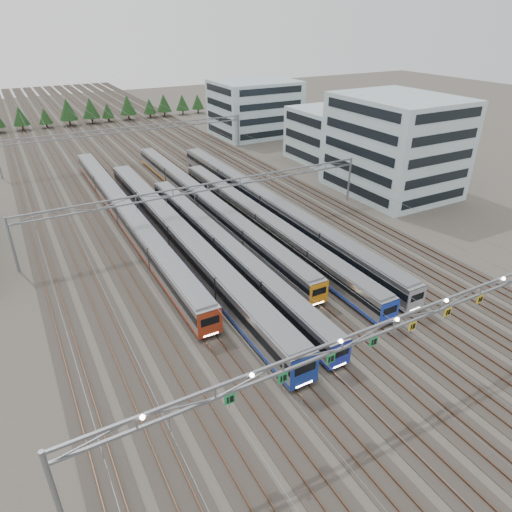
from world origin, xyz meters
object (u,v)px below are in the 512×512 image
train_f (267,204)px  gantry_near (394,327)px  gantry_far (130,133)px  train_e (263,222)px  gantry_mid (208,192)px  depot_bldg_south (395,145)px  train_b (179,236)px  depot_bldg_mid (327,135)px  train_c (222,246)px  train_a (126,214)px  train_d (204,202)px  depot_bldg_north (255,108)px

train_f → gantry_near: size_ratio=1.21×
gantry_near → gantry_far: gantry_near is taller
train_e → train_f: train_f is taller
gantry_mid → depot_bldg_south: 38.52m
gantry_far → train_b: bearing=-97.8°
train_e → depot_bldg_mid: depot_bldg_mid is taller
train_f → depot_bldg_mid: bearing=37.5°
train_c → depot_bldg_mid: depot_bldg_mid is taller
train_a → depot_bldg_south: (49.68, -7.82, 6.82)m
train_a → train_d: 13.52m
train_e → gantry_far: gantry_far is taller
gantry_near → train_a: bearing=103.1°
train_e → gantry_near: size_ratio=1.00×
gantry_mid → train_d: bearing=72.9°
train_f → depot_bldg_north: 59.78m
depot_bldg_mid → train_b: bearing=-149.3°
depot_bldg_mid → depot_bldg_north: bearing=94.5°
train_b → train_c: (4.50, -5.28, -0.35)m
gantry_mid → depot_bldg_north: (38.04, 54.40, 0.97)m
gantry_far → gantry_mid: bearing=-90.0°
gantry_far → depot_bldg_mid: 45.75m
train_d → gantry_far: bearing=93.4°
train_f → depot_bldg_north: size_ratio=3.11×
train_e → gantry_near: bearing=-101.0°
train_c → train_f: 17.35m
depot_bldg_south → depot_bldg_mid: 23.72m
train_c → train_e: 10.02m
gantry_mid → depot_bldg_mid: bearing=30.3°
train_d → gantry_mid: size_ratio=1.20×
train_b → gantry_mid: (6.75, 4.39, 4.13)m
gantry_mid → depot_bldg_south: bearing=0.3°
train_c → train_d: (4.50, 16.97, 0.06)m
train_d → gantry_mid: 8.83m
train_e → depot_bldg_north: bearing=62.3°
train_e → gantry_mid: size_ratio=1.00×
train_b → gantry_near: (6.70, -35.73, 4.83)m
train_c → train_e: train_e is taller
gantry_near → train_b: bearing=100.6°
train_a → gantry_mid: bearing=-35.5°
train_e → train_f: (4.50, 6.50, 0.05)m
train_a → train_f: (22.50, -6.80, -0.10)m
train_a → depot_bldg_mid: depot_bldg_mid is taller
train_d → depot_bldg_south: 37.52m
train_c → depot_bldg_south: size_ratio=2.43×
gantry_near → depot_bldg_mid: bearing=57.6°
train_b → gantry_near: 36.67m
train_d → depot_bldg_north: bearing=52.8°
gantry_near → depot_bldg_north: (38.09, 94.52, 0.27)m
train_a → train_b: size_ratio=1.05×
train_a → train_f: 23.51m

